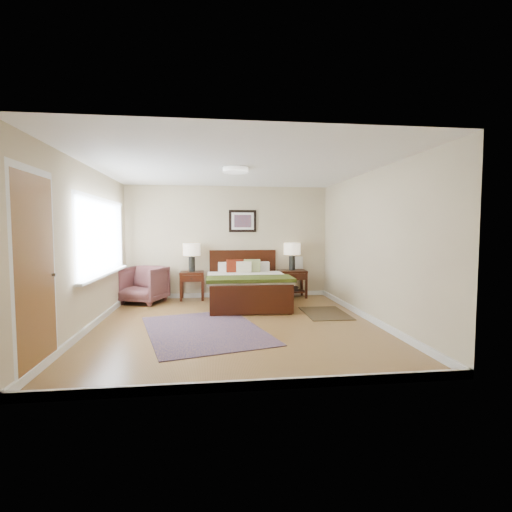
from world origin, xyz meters
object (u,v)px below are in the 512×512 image
at_px(armchair, 143,285).
at_px(lamp_left, 192,252).
at_px(bed, 247,281).
at_px(nightstand_left, 192,277).
at_px(lamp_right, 292,251).
at_px(rug_persian, 205,330).
at_px(nightstand_right, 292,281).

bearing_deg(armchair, lamp_left, 36.49).
distance_m(bed, nightstand_left, 1.33).
relative_size(nightstand_left, lamp_left, 1.01).
height_order(lamp_left, armchair, lamp_left).
bearing_deg(nightstand_left, lamp_right, 0.55).
height_order(bed, lamp_right, lamp_right).
bearing_deg(lamp_left, nightstand_left, -90.00).
relative_size(bed, rug_persian, 0.84).
distance_m(lamp_left, rug_persian, 2.79).
xyz_separation_m(bed, lamp_right, (1.10, 0.73, 0.57)).
height_order(bed, rug_persian, bed).
bearing_deg(armchair, lamp_right, 26.06).
bearing_deg(rug_persian, armchair, 104.81).
bearing_deg(lamp_left, lamp_right, 0.00).
relative_size(bed, nightstand_left, 3.18).
relative_size(bed, lamp_left, 3.19).
bearing_deg(nightstand_left, bed, -32.00).
bearing_deg(bed, lamp_right, 33.54).
bearing_deg(lamp_left, bed, -32.77).
distance_m(lamp_right, armchair, 3.30).
bearing_deg(armchair, nightstand_left, 35.34).
xyz_separation_m(nightstand_left, lamp_left, (0.00, 0.02, 0.56)).
bearing_deg(nightstand_right, lamp_right, 90.00).
xyz_separation_m(lamp_left, rug_persian, (0.31, -2.57, -1.04)).
relative_size(lamp_right, armchair, 0.73).
relative_size(nightstand_right, armchair, 0.74).
height_order(bed, lamp_left, lamp_left).
xyz_separation_m(bed, nightstand_left, (-1.13, 0.71, 0.00)).
distance_m(nightstand_right, lamp_right, 0.67).
height_order(nightstand_left, lamp_left, lamp_left).
bearing_deg(rug_persian, nightstand_left, 82.23).
xyz_separation_m(lamp_left, armchair, (-0.99, -0.27, -0.67)).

